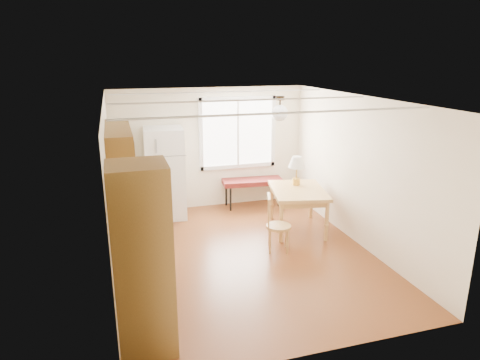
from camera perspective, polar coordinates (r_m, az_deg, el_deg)
name	(u,v)px	position (r m, az deg, el deg)	size (l,w,h in m)	color
room_shell	(245,181)	(6.59, 0.72, -0.15)	(4.60, 5.60, 2.62)	#542711
kitchen_run	(136,234)	(5.86, -13.73, -7.05)	(0.65, 3.40, 2.20)	brown
window_unit	(238,133)	(9.00, -0.29, 6.29)	(1.64, 0.05, 1.51)	white
pendant_light	(280,112)	(6.99, 5.32, 9.00)	(0.26, 0.26, 0.40)	#2F2315
refrigerator	(165,173)	(8.50, -9.94, 0.91)	(0.78, 0.79, 1.79)	white
bench	(253,182)	(9.07, 1.69, -0.30)	(1.31, 0.59, 0.59)	#591615
dining_table	(298,195)	(7.86, 7.73, -1.94)	(1.17, 1.41, 0.78)	#B58545
chair	(273,220)	(7.01, 4.48, -5.35)	(0.45, 0.45, 0.94)	#B58545
table_lamp	(297,164)	(7.99, 7.58, 2.09)	(0.32, 0.32, 0.55)	#B9943B
coffee_maker	(136,232)	(5.43, -13.69, -6.70)	(0.25, 0.29, 0.38)	black
kettle	(127,219)	(6.03, -14.87, -5.02)	(0.10, 0.10, 0.20)	red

